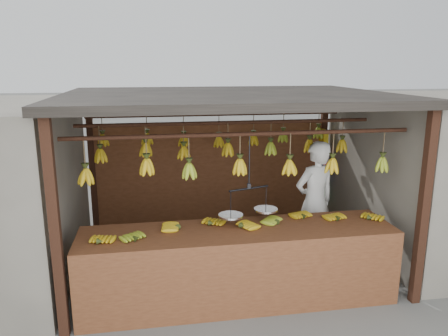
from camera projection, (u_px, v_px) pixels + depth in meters
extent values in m
plane|color=#5B5B57|center=(227.00, 260.00, 6.34)|extent=(80.00, 80.00, 0.00)
cube|color=black|center=(55.00, 232.00, 4.31)|extent=(0.10, 0.10, 2.30)
cube|color=black|center=(423.00, 210.00, 4.97)|extent=(0.10, 0.10, 2.30)
cube|color=black|center=(92.00, 165.00, 7.19)|extent=(0.10, 0.10, 2.30)
cube|color=black|center=(322.00, 156.00, 7.84)|extent=(0.10, 0.10, 2.30)
cube|color=black|center=(228.00, 96.00, 5.80)|extent=(4.30, 3.30, 0.10)
cylinder|color=black|center=(243.00, 134.00, 4.92)|extent=(4.00, 0.05, 0.05)
cylinder|color=black|center=(228.00, 123.00, 5.88)|extent=(4.00, 0.05, 0.05)
cylinder|color=black|center=(217.00, 114.00, 6.84)|extent=(4.00, 0.05, 0.05)
cube|color=brown|center=(212.00, 175.00, 7.57)|extent=(4.00, 0.06, 1.80)
cube|color=brown|center=(239.00, 232.00, 5.08)|extent=(3.68, 0.82, 0.08)
cube|color=brown|center=(246.00, 281.00, 4.78)|extent=(3.68, 0.04, 0.90)
cube|color=black|center=(82.00, 296.00, 4.56)|extent=(0.07, 0.07, 0.82)
cube|color=black|center=(389.00, 270.00, 5.12)|extent=(0.07, 0.07, 0.82)
cube|color=black|center=(91.00, 266.00, 5.24)|extent=(0.07, 0.07, 0.82)
cube|color=black|center=(361.00, 246.00, 5.81)|extent=(0.07, 0.07, 0.82)
ellipsoid|color=gold|center=(100.00, 242.00, 4.62)|extent=(0.23, 0.27, 0.06)
ellipsoid|color=#92A523|center=(137.00, 239.00, 4.71)|extent=(0.28, 0.30, 0.06)
ellipsoid|color=gold|center=(178.00, 227.00, 5.06)|extent=(0.26, 0.20, 0.06)
ellipsoid|color=gold|center=(211.00, 224.00, 5.15)|extent=(0.27, 0.30, 0.06)
ellipsoid|color=gold|center=(242.00, 227.00, 5.07)|extent=(0.30, 0.27, 0.06)
ellipsoid|color=#92A523|center=(278.00, 222.00, 5.22)|extent=(0.30, 0.29, 0.06)
ellipsoid|color=gold|center=(305.00, 217.00, 5.39)|extent=(0.24, 0.28, 0.06)
ellipsoid|color=gold|center=(339.00, 219.00, 5.32)|extent=(0.23, 0.28, 0.06)
ellipsoid|color=gold|center=(370.00, 219.00, 5.33)|extent=(0.30, 0.30, 0.06)
ellipsoid|color=gold|center=(86.00, 177.00, 4.75)|extent=(0.16, 0.16, 0.28)
ellipsoid|color=gold|center=(147.00, 167.00, 4.81)|extent=(0.16, 0.16, 0.28)
ellipsoid|color=#92A523|center=(189.00, 171.00, 4.94)|extent=(0.16, 0.16, 0.28)
ellipsoid|color=gold|center=(240.00, 167.00, 4.99)|extent=(0.16, 0.16, 0.28)
ellipsoid|color=gold|center=(289.00, 167.00, 5.07)|extent=(0.16, 0.16, 0.28)
ellipsoid|color=gold|center=(332.00, 166.00, 5.20)|extent=(0.16, 0.16, 0.28)
ellipsoid|color=#92A523|center=(382.00, 164.00, 5.33)|extent=(0.16, 0.16, 0.28)
ellipsoid|color=gold|center=(101.00, 156.00, 5.67)|extent=(0.16, 0.16, 0.28)
ellipsoid|color=gold|center=(146.00, 150.00, 5.77)|extent=(0.16, 0.16, 0.28)
ellipsoid|color=gold|center=(184.00, 153.00, 5.92)|extent=(0.16, 0.16, 0.28)
ellipsoid|color=gold|center=(228.00, 150.00, 5.93)|extent=(0.16, 0.16, 0.28)
ellipsoid|color=#92A523|center=(271.00, 149.00, 6.07)|extent=(0.16, 0.16, 0.28)
ellipsoid|color=gold|center=(309.00, 146.00, 6.15)|extent=(0.16, 0.16, 0.28)
ellipsoid|color=gold|center=(342.00, 146.00, 6.27)|extent=(0.16, 0.16, 0.28)
ellipsoid|color=gold|center=(103.00, 140.00, 6.60)|extent=(0.16, 0.16, 0.28)
ellipsoid|color=gold|center=(147.00, 139.00, 6.70)|extent=(0.16, 0.16, 0.28)
ellipsoid|color=gold|center=(184.00, 141.00, 6.86)|extent=(0.16, 0.16, 0.28)
ellipsoid|color=gold|center=(219.00, 142.00, 6.95)|extent=(0.16, 0.16, 0.28)
ellipsoid|color=gold|center=(253.00, 140.00, 7.04)|extent=(0.16, 0.16, 0.28)
ellipsoid|color=#92A523|center=(283.00, 137.00, 7.08)|extent=(0.16, 0.16, 0.28)
ellipsoid|color=#92A523|center=(318.00, 133.00, 7.15)|extent=(0.16, 0.16, 0.28)
cylinder|color=black|center=(249.00, 162.00, 5.01)|extent=(0.02, 0.02, 0.64)
cylinder|color=black|center=(249.00, 188.00, 5.08)|extent=(0.50, 0.17, 0.02)
cylinder|color=silver|center=(231.00, 216.00, 5.05)|extent=(0.28, 0.28, 0.02)
cylinder|color=silver|center=(266.00, 210.00, 5.25)|extent=(0.28, 0.28, 0.02)
imported|color=white|center=(315.00, 202.00, 6.15)|extent=(0.73, 0.58, 1.75)
cube|color=yellow|center=(323.00, 139.00, 7.61)|extent=(0.08, 0.26, 0.34)
cube|color=red|center=(323.00, 156.00, 7.68)|extent=(0.08, 0.26, 0.34)
cube|color=#1426BF|center=(322.00, 173.00, 7.75)|extent=(0.08, 0.26, 0.34)
cube|color=#199926|center=(320.00, 193.00, 7.84)|extent=(0.08, 0.26, 0.34)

